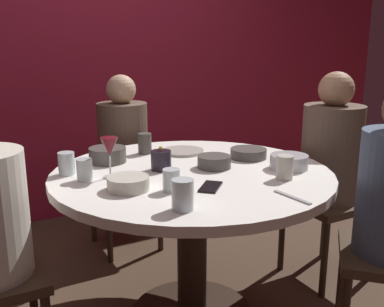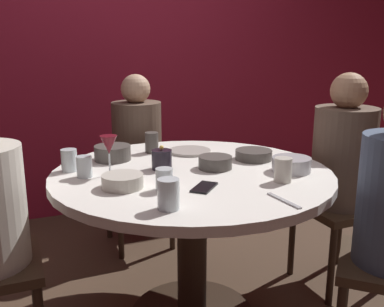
{
  "view_description": "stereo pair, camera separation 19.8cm",
  "coord_description": "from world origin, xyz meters",
  "px_view_note": "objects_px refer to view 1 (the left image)",
  "views": [
    {
      "loc": [
        -0.92,
        -1.69,
        1.31
      ],
      "look_at": [
        0.0,
        0.0,
        0.83
      ],
      "focal_mm": 41.4,
      "sensor_mm": 36.0,
      "label": 1
    },
    {
      "loc": [
        -0.74,
        -1.77,
        1.31
      ],
      "look_at": [
        0.0,
        0.0,
        0.83
      ],
      "focal_mm": 41.4,
      "sensor_mm": 36.0,
      "label": 2
    }
  ],
  "objects_px": {
    "seated_diner_right": "(331,155)",
    "cup_far_edge": "(145,144)",
    "seated_diner_back": "(123,143)",
    "wine_glass": "(109,148)",
    "dinner_plate": "(183,151)",
    "bowl_sauce_side": "(108,155)",
    "dining_table": "(192,205)",
    "cell_phone": "(211,187)",
    "bowl_serving_large": "(289,162)",
    "cup_center_front": "(171,180)",
    "bowl_small_white": "(128,183)",
    "cup_by_right_diner": "(285,167)",
    "bowl_rice_portion": "(248,153)",
    "candle_holder": "(161,160)",
    "cup_beside_wine": "(85,170)",
    "cup_by_left_diner": "(183,195)",
    "bowl_salad_center": "(214,162)",
    "cup_near_candle": "(66,164)"
  },
  "relations": [
    {
      "from": "bowl_small_white",
      "to": "cup_by_right_diner",
      "type": "bearing_deg",
      "value": -16.02
    },
    {
      "from": "dining_table",
      "to": "bowl_rice_portion",
      "type": "relative_size",
      "value": 6.98
    },
    {
      "from": "cell_phone",
      "to": "bowl_rice_portion",
      "type": "bearing_deg",
      "value": 81.85
    },
    {
      "from": "bowl_sauce_side",
      "to": "dining_table",
      "type": "bearing_deg",
      "value": -48.44
    },
    {
      "from": "bowl_serving_large",
      "to": "cup_by_right_diner",
      "type": "height_order",
      "value": "cup_by_right_diner"
    },
    {
      "from": "dining_table",
      "to": "cell_phone",
      "type": "distance_m",
      "value": 0.31
    },
    {
      "from": "seated_diner_back",
      "to": "cup_near_candle",
      "type": "height_order",
      "value": "seated_diner_back"
    },
    {
      "from": "dining_table",
      "to": "cup_near_candle",
      "type": "distance_m",
      "value": 0.59
    },
    {
      "from": "candle_holder",
      "to": "cup_by_left_diner",
      "type": "bearing_deg",
      "value": -106.28
    },
    {
      "from": "seated_diner_back",
      "to": "wine_glass",
      "type": "distance_m",
      "value": 0.93
    },
    {
      "from": "seated_diner_right",
      "to": "dinner_plate",
      "type": "xyz_separation_m",
      "value": [
        -0.74,
        0.32,
        0.04
      ]
    },
    {
      "from": "cup_by_right_diner",
      "to": "bowl_sauce_side",
      "type": "bearing_deg",
      "value": 132.58
    },
    {
      "from": "dining_table",
      "to": "cup_near_candle",
      "type": "bearing_deg",
      "value": 157.79
    },
    {
      "from": "cup_beside_wine",
      "to": "cup_far_edge",
      "type": "bearing_deg",
      "value": 37.69
    },
    {
      "from": "cell_phone",
      "to": "bowl_small_white",
      "type": "relative_size",
      "value": 0.84
    },
    {
      "from": "wine_glass",
      "to": "bowl_rice_portion",
      "type": "xyz_separation_m",
      "value": [
        0.71,
        -0.01,
        -0.1
      ]
    },
    {
      "from": "candle_holder",
      "to": "bowl_rice_portion",
      "type": "relative_size",
      "value": 0.61
    },
    {
      "from": "bowl_sauce_side",
      "to": "cup_beside_wine",
      "type": "bearing_deg",
      "value": -126.63
    },
    {
      "from": "seated_diner_back",
      "to": "bowl_small_white",
      "type": "bearing_deg",
      "value": -18.74
    },
    {
      "from": "dining_table",
      "to": "cell_phone",
      "type": "xyz_separation_m",
      "value": [
        -0.05,
        -0.25,
        0.17
      ]
    },
    {
      "from": "cell_phone",
      "to": "bowl_serving_large",
      "type": "xyz_separation_m",
      "value": [
        0.46,
        0.07,
        0.03
      ]
    },
    {
      "from": "wine_glass",
      "to": "bowl_serving_large",
      "type": "distance_m",
      "value": 0.81
    },
    {
      "from": "bowl_small_white",
      "to": "bowl_serving_large",
      "type": "bearing_deg",
      "value": -5.03
    },
    {
      "from": "seated_diner_right",
      "to": "candle_holder",
      "type": "height_order",
      "value": "seated_diner_right"
    },
    {
      "from": "dinner_plate",
      "to": "bowl_sauce_side",
      "type": "xyz_separation_m",
      "value": [
        -0.41,
        0.0,
        0.03
      ]
    },
    {
      "from": "cell_phone",
      "to": "bowl_serving_large",
      "type": "relative_size",
      "value": 0.81
    },
    {
      "from": "bowl_rice_portion",
      "to": "cup_far_edge",
      "type": "relative_size",
      "value": 1.69
    },
    {
      "from": "dining_table",
      "to": "seated_diner_back",
      "type": "bearing_deg",
      "value": 90.0
    },
    {
      "from": "dinner_plate",
      "to": "bowl_small_white",
      "type": "relative_size",
      "value": 1.33
    },
    {
      "from": "bowl_serving_large",
      "to": "bowl_sauce_side",
      "type": "xyz_separation_m",
      "value": [
        -0.69,
        0.51,
        0.0
      ]
    },
    {
      "from": "dining_table",
      "to": "bowl_sauce_side",
      "type": "xyz_separation_m",
      "value": [
        -0.29,
        0.32,
        0.2
      ]
    },
    {
      "from": "candle_holder",
      "to": "cup_center_front",
      "type": "height_order",
      "value": "candle_holder"
    },
    {
      "from": "wine_glass",
      "to": "bowl_rice_portion",
      "type": "distance_m",
      "value": 0.72
    },
    {
      "from": "cup_by_right_diner",
      "to": "cup_beside_wine",
      "type": "height_order",
      "value": "cup_by_right_diner"
    },
    {
      "from": "candle_holder",
      "to": "bowl_serving_large",
      "type": "height_order",
      "value": "candle_holder"
    },
    {
      "from": "bowl_serving_large",
      "to": "cup_center_front",
      "type": "bearing_deg",
      "value": -177.58
    },
    {
      "from": "candle_holder",
      "to": "dinner_plate",
      "type": "relative_size",
      "value": 0.5
    },
    {
      "from": "seated_diner_back",
      "to": "candle_holder",
      "type": "xyz_separation_m",
      "value": [
        -0.12,
        -0.83,
        0.1
      ]
    },
    {
      "from": "bowl_salad_center",
      "to": "bowl_rice_portion",
      "type": "distance_m",
      "value": 0.25
    },
    {
      "from": "bowl_sauce_side",
      "to": "cup_by_left_diner",
      "type": "xyz_separation_m",
      "value": [
        0.03,
        -0.73,
        0.02
      ]
    },
    {
      "from": "wine_glass",
      "to": "cup_far_edge",
      "type": "height_order",
      "value": "wine_glass"
    },
    {
      "from": "seated_diner_right",
      "to": "cup_far_edge",
      "type": "distance_m",
      "value": 1.01
    },
    {
      "from": "bowl_sauce_side",
      "to": "cup_by_left_diner",
      "type": "height_order",
      "value": "cup_by_left_diner"
    },
    {
      "from": "cup_far_edge",
      "to": "cup_beside_wine",
      "type": "height_order",
      "value": "cup_far_edge"
    },
    {
      "from": "cup_by_left_diner",
      "to": "dinner_plate",
      "type": "bearing_deg",
      "value": 62.5
    },
    {
      "from": "cell_phone",
      "to": "seated_diner_back",
      "type": "bearing_deg",
      "value": 131.81
    },
    {
      "from": "candle_holder",
      "to": "cell_phone",
      "type": "distance_m",
      "value": 0.34
    },
    {
      "from": "bowl_sauce_side",
      "to": "bowl_rice_portion",
      "type": "bearing_deg",
      "value": -21.91
    },
    {
      "from": "seated_diner_right",
      "to": "bowl_serving_large",
      "type": "bearing_deg",
      "value": 21.74
    },
    {
      "from": "candle_holder",
      "to": "cup_near_candle",
      "type": "relative_size",
      "value": 1.11
    }
  ]
}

